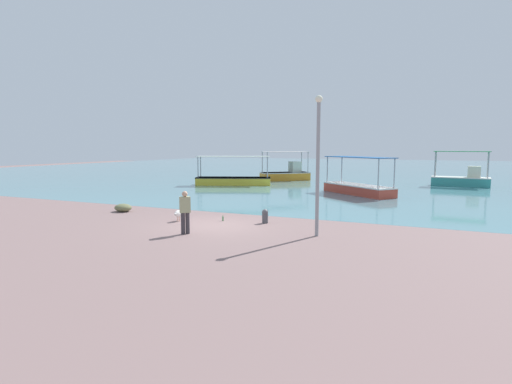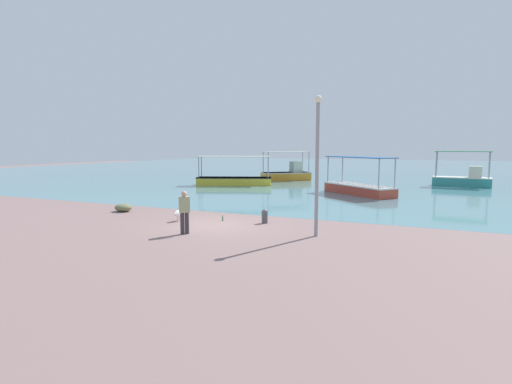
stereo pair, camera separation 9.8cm
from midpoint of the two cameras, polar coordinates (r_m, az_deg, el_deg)
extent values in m
plane|color=#806462|center=(17.51, -5.73, -4.72)|extent=(120.00, 120.00, 0.00)
cube|color=teal|center=(63.62, 15.94, 3.22)|extent=(110.00, 90.00, 0.00)
cube|color=#BD3F2F|center=(29.45, 14.24, 0.36)|extent=(5.61, 5.12, 0.68)
cube|color=silver|center=(29.42, 14.26, 0.95)|extent=(5.67, 5.18, 0.08)
cylinder|color=#99999E|center=(31.08, 10.06, 3.20)|extent=(0.08, 0.08, 1.93)
cylinder|color=#99999E|center=(31.91, 12.07, 3.24)|extent=(0.08, 0.08, 1.93)
cylinder|color=#99999E|center=(26.84, 16.98, 2.50)|extent=(0.08, 0.08, 1.93)
cylinder|color=#99999E|center=(27.79, 19.07, 2.56)|extent=(0.08, 0.08, 1.93)
cube|color=#1C4F8B|center=(29.30, 14.37, 4.84)|extent=(5.53, 5.07, 0.05)
cube|color=orange|center=(40.41, 4.08, 2.26)|extent=(4.87, 4.53, 0.80)
cube|color=silver|center=(40.38, 4.09, 2.77)|extent=(4.92, 4.58, 0.08)
cylinder|color=#99999E|center=(38.84, 1.55, 4.19)|extent=(0.08, 0.08, 2.03)
cylinder|color=#99999E|center=(40.39, 0.83, 4.29)|extent=(0.08, 0.08, 2.03)
cylinder|color=#99999E|center=(40.40, 7.37, 4.23)|extent=(0.08, 0.08, 2.03)
cylinder|color=#99999E|center=(41.88, 6.46, 4.33)|extent=(0.08, 0.08, 2.03)
cube|color=silver|center=(40.30, 4.11, 5.74)|extent=(4.78, 4.47, 0.05)
cube|color=beige|center=(40.74, 5.52, 3.60)|extent=(1.56, 1.60, 1.07)
cube|color=teal|center=(38.41, 27.06, 1.33)|extent=(4.60, 1.76, 0.80)
cube|color=silver|center=(38.39, 27.09, 1.86)|extent=(4.64, 1.80, 0.08)
cylinder|color=#99999E|center=(37.79, 24.13, 3.64)|extent=(0.08, 0.08, 2.15)
cylinder|color=#99999E|center=(38.99, 24.24, 3.71)|extent=(0.08, 0.08, 2.15)
cylinder|color=#99999E|center=(37.76, 30.21, 3.32)|extent=(0.08, 0.08, 2.15)
cylinder|color=#99999E|center=(38.97, 30.14, 3.40)|extent=(0.08, 0.08, 2.15)
cube|color=#1E7A41|center=(38.30, 27.27, 5.17)|extent=(4.40, 1.84, 0.05)
cube|color=beige|center=(38.36, 28.65, 2.54)|extent=(1.04, 1.08, 0.94)
cube|color=gold|center=(35.39, -3.33, 1.57)|extent=(6.65, 3.81, 0.69)
cube|color=black|center=(35.37, -3.34, 2.07)|extent=(6.71, 3.86, 0.08)
cylinder|color=#99999E|center=(35.09, -8.37, 3.51)|extent=(0.08, 0.08, 1.80)
cylinder|color=#99999E|center=(36.37, -7.99, 3.62)|extent=(0.08, 0.08, 1.80)
cylinder|color=#99999E|center=(34.48, 1.55, 3.53)|extent=(0.08, 0.08, 1.80)
cylinder|color=#99999E|center=(35.79, 1.58, 3.64)|extent=(0.08, 0.08, 1.80)
cube|color=silver|center=(35.27, -3.36, 5.09)|extent=(6.50, 3.83, 0.05)
cylinder|color=#E0997A|center=(18.66, -11.28, -3.78)|extent=(0.03, 0.03, 0.22)
cylinder|color=#E0997A|center=(18.60, -11.03, -3.80)|extent=(0.03, 0.03, 0.22)
ellipsoid|color=white|center=(18.62, -11.11, -3.03)|extent=(0.29, 0.56, 0.32)
ellipsoid|color=white|center=(18.41, -11.57, -3.08)|extent=(0.12, 0.16, 0.10)
cylinder|color=white|center=(18.70, -10.85, -2.28)|extent=(0.07, 0.07, 0.26)
sphere|color=white|center=(18.68, -10.87, -1.78)|extent=(0.11, 0.11, 0.11)
cone|color=#E5933F|center=(18.81, -10.57, -1.75)|extent=(0.06, 0.30, 0.06)
cylinder|color=gray|center=(15.17, 8.62, 3.08)|extent=(0.14, 0.14, 5.03)
sphere|color=#EAEACC|center=(15.24, 8.80, 12.99)|extent=(0.28, 0.28, 0.28)
cylinder|color=#47474C|center=(17.83, 1.14, -3.74)|extent=(0.27, 0.27, 0.46)
sphere|color=#4C4C51|center=(17.78, 1.14, -2.91)|extent=(0.28, 0.28, 0.28)
cylinder|color=#363136|center=(15.85, -10.56, -4.43)|extent=(0.16, 0.16, 0.85)
cylinder|color=#363136|center=(15.88, -9.92, -4.40)|extent=(0.16, 0.16, 0.85)
cube|color=tan|center=(15.74, -10.29, -1.79)|extent=(0.44, 0.44, 0.62)
sphere|color=tan|center=(15.69, -10.33, -0.27)|extent=(0.22, 0.22, 0.22)
ellipsoid|color=#6A6C47|center=(22.09, -18.58, -2.14)|extent=(0.93, 0.79, 0.41)
cylinder|color=#3F7F4C|center=(18.44, -4.90, -3.83)|extent=(0.07, 0.07, 0.20)
cylinder|color=#3F7F4C|center=(18.42, -4.90, -3.41)|extent=(0.03, 0.03, 0.07)
camera|label=1|loc=(0.05, -90.13, -0.02)|focal=28.00mm
camera|label=2|loc=(0.05, 89.87, 0.02)|focal=28.00mm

